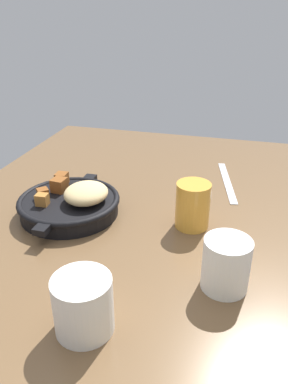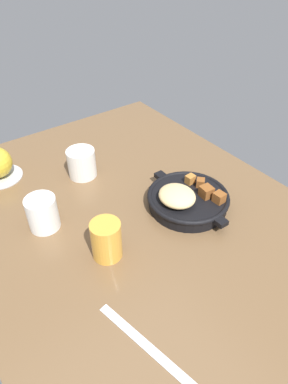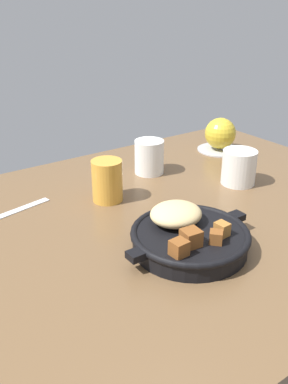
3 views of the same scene
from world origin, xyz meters
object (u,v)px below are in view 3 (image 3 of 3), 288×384
red_apple (220,133)px  white_creamer_pitcher (149,157)px  cast_iron_skillet (188,235)px  juice_glass_amber (107,181)px  ceramic_mug_white (239,167)px

red_apple → white_creamer_pitcher: red_apple is taller
cast_iron_skillet → white_creamer_pitcher: (14.05, 30.86, 1.53)cm
juice_glass_amber → ceramic_mug_white: size_ratio=1.11×
ceramic_mug_white → juice_glass_amber: bearing=161.6°
white_creamer_pitcher → ceramic_mug_white: size_ratio=1.03×
cast_iron_skillet → juice_glass_amber: juice_glass_amber is taller
white_creamer_pitcher → ceramic_mug_white: bearing=-52.5°
cast_iron_skillet → ceramic_mug_white: size_ratio=3.10×
cast_iron_skillet → ceramic_mug_white: 30.38cm
red_apple → juice_glass_amber: red_apple is taller
juice_glass_amber → cast_iron_skillet: bearing=-86.0°
white_creamer_pitcher → ceramic_mug_white: 20.99cm
cast_iron_skillet → red_apple: size_ratio=2.89×
juice_glass_amber → white_creamer_pitcher: size_ratio=1.08×
juice_glass_amber → ceramic_mug_white: (28.48, -9.50, -0.44)cm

